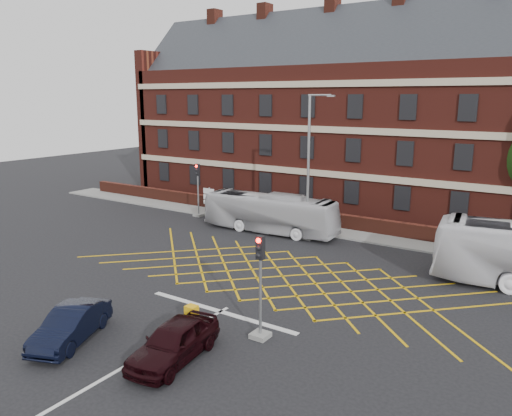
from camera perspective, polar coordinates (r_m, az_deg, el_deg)
The scene contains 15 objects.
ground at distance 25.75m, azimuth 0.74°, elevation -9.09°, with size 120.00×120.00×0.00m, color black.
victorian_building at distance 44.02m, azimuth 17.04°, elevation 9.87°, with size 51.00×12.17×20.40m.
boundary_wall at distance 36.67m, azimuth 11.84°, elevation -1.83°, with size 56.00×0.50×1.10m, color #4B1D14.
far_pavement at distance 35.90m, azimuth 11.21°, elevation -2.92°, with size 60.00×3.00×0.12m, color slate.
box_junction_hatching at distance 27.34m, azimuth 3.04°, elevation -7.77°, with size 11.50×0.12×0.02m, color #CC990C.
stop_line at distance 23.12m, azimuth -4.07°, elevation -11.72°, with size 8.00×0.30×0.02m, color silver.
centre_line at distance 18.99m, azimuth -16.75°, elevation -18.03°, with size 0.15×14.00×0.02m, color silver.
bus_left at distance 35.65m, azimuth 1.61°, elevation -0.58°, with size 2.34×9.99×2.78m, color silver.
car_navy at distance 21.57m, azimuth -20.40°, elevation -12.41°, with size 1.45×4.17×1.37m, color black.
car_maroon at distance 19.19m, azimuth -9.36°, elevation -14.82°, with size 1.74×4.32×1.47m, color black.
traffic_light_near at distance 20.08m, azimuth 0.50°, elevation -10.11°, with size 0.70×0.70×4.27m.
traffic_light_far at distance 40.57m, azimuth -6.63°, elevation 1.50°, with size 0.70×0.70×4.27m.
street_lamp at distance 33.74m, azimuth 6.04°, elevation 2.07°, with size 2.25×1.00×9.68m.
direction_signs at distance 41.43m, azimuth -5.40°, elevation 1.22°, with size 1.10×0.16×2.20m.
utility_cabinet at distance 21.60m, azimuth -7.36°, elevation -12.22°, with size 0.47×0.42×0.98m, color #ECAB0D.
Camera 1 is at (12.96, -20.11, 9.52)m, focal length 35.00 mm.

